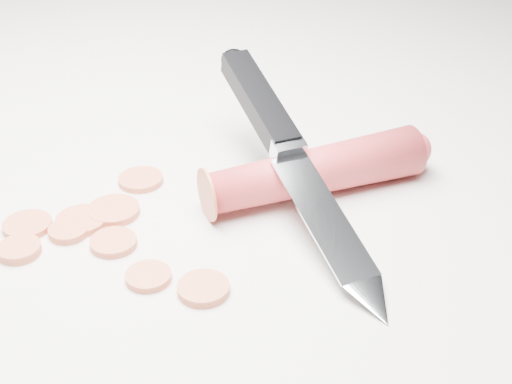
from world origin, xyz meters
The scene contains 12 objects.
ground centered at (0.00, 0.00, 0.00)m, with size 2.40×2.40×0.00m, color silver.
carrot centered at (0.09, 0.10, 0.02)m, with size 0.04×0.04×0.18m, color red.
carrot_slice_0 centered at (-0.02, -0.02, 0.00)m, with size 0.04×0.04×0.01m, color #D15B3A.
carrot_slice_1 centered at (-0.05, -0.07, 0.00)m, with size 0.04×0.04×0.01m, color #D15B3A.
carrot_slice_2 centered at (0.02, -0.05, 0.00)m, with size 0.03×0.03×0.01m, color #D15B3A.
carrot_slice_3 centered at (-0.02, -0.06, 0.00)m, with size 0.03×0.03×0.01m, color #D15B3A.
carrot_slice_4 centered at (0.10, -0.04, 0.00)m, with size 0.04×0.04×0.01m, color #D15B3A.
carrot_slice_5 centered at (-0.03, 0.03, 0.00)m, with size 0.04×0.04×0.01m, color #D15B3A.
carrot_slice_6 centered at (0.06, -0.06, 0.00)m, with size 0.03×0.03×0.01m, color #D15B3A.
carrot_slice_7 centered at (-0.02, -0.04, 0.00)m, with size 0.04×0.04×0.01m, color #D15B3A.
carrot_slice_8 centered at (-0.03, -0.10, 0.00)m, with size 0.03×0.03×0.01m, color #D15B3A.
kitchen_knife centered at (0.09, 0.08, 0.04)m, with size 0.27×0.17×0.09m, color silver, non-canonical shape.
Camera 1 is at (0.36, -0.30, 0.31)m, focal length 50.00 mm.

